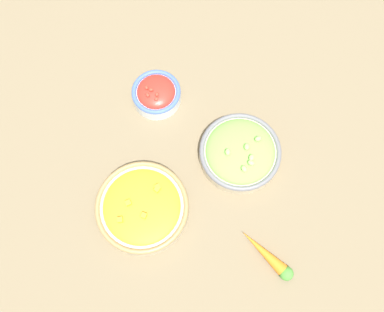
{
  "coord_description": "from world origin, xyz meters",
  "views": [
    {
      "loc": [
        0.32,
        -0.0,
        0.99
      ],
      "look_at": [
        0.0,
        0.0,
        0.03
      ],
      "focal_mm": 40.0,
      "sensor_mm": 36.0,
      "label": 1
    }
  ],
  "objects_px": {
    "bowl_squash": "(143,207)",
    "loose_carrot": "(268,256)",
    "bowl_cherry_tomatoes": "(157,94)",
    "bowl_lettuce": "(240,152)"
  },
  "relations": [
    {
      "from": "bowl_squash",
      "to": "loose_carrot",
      "type": "xyz_separation_m",
      "value": [
        0.11,
        0.28,
        -0.01
      ]
    },
    {
      "from": "bowl_cherry_tomatoes",
      "to": "bowl_squash",
      "type": "bearing_deg",
      "value": -4.98
    },
    {
      "from": "bowl_squash",
      "to": "loose_carrot",
      "type": "height_order",
      "value": "bowl_squash"
    },
    {
      "from": "bowl_cherry_tomatoes",
      "to": "bowl_squash",
      "type": "xyz_separation_m",
      "value": [
        0.29,
        -0.03,
        0.0
      ]
    },
    {
      "from": "bowl_cherry_tomatoes",
      "to": "bowl_squash",
      "type": "distance_m",
      "value": 0.29
    },
    {
      "from": "bowl_lettuce",
      "to": "bowl_cherry_tomatoes",
      "type": "bearing_deg",
      "value": -127.14
    },
    {
      "from": "bowl_cherry_tomatoes",
      "to": "loose_carrot",
      "type": "bearing_deg",
      "value": 33.13
    },
    {
      "from": "bowl_lettuce",
      "to": "loose_carrot",
      "type": "xyz_separation_m",
      "value": [
        0.24,
        0.06,
        -0.01
      ]
    },
    {
      "from": "bowl_lettuce",
      "to": "bowl_squash",
      "type": "bearing_deg",
      "value": -59.66
    },
    {
      "from": "bowl_squash",
      "to": "loose_carrot",
      "type": "bearing_deg",
      "value": 69.11
    }
  ]
}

